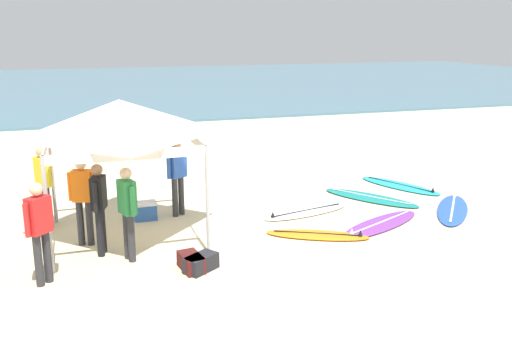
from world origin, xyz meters
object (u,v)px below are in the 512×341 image
Objects in this scene: canopy_tent at (120,119)px; gear_bag_by_pole at (191,262)px; person_orange at (83,195)px; cooler_box at (145,211)px; person_blue at (177,172)px; person_green at (128,207)px; person_yellow at (43,181)px; surfboard_purple at (380,224)px; surfboard_cyan at (400,186)px; surfboard_orange at (318,235)px; surfboard_teal at (370,198)px; surfboard_blue at (452,209)px; person_black at (99,203)px; person_red at (40,226)px; surfboard_white at (306,212)px; gear_bag_near_tent at (201,263)px.

canopy_tent is 3.12m from gear_bag_by_pole.
person_orange reaches higher than cooler_box.
person_blue is at bearing 39.58° from canopy_tent.
person_green is (-0.04, -1.19, -1.40)m from canopy_tent.
person_yellow is 1.00× the size of person_orange.
surfboard_purple is at bearing -17.76° from person_yellow.
person_orange is 2.59m from gear_bag_by_pole.
gear_bag_by_pole is (-6.28, -3.49, 0.10)m from surfboard_cyan.
canopy_tent is 2.12m from person_blue.
gear_bag_by_pole is at bearing -163.61° from surfboard_orange.
surfboard_teal and surfboard_blue have the same top height.
surfboard_blue is 7.81m from person_black.
person_yellow is (-7.44, 0.38, 0.95)m from surfboard_teal.
surfboard_teal is 1.01× the size of surfboard_cyan.
person_black is at bearing -178.73° from surfboard_blue.
canopy_tent is at bearing -37.67° from person_yellow.
surfboard_teal is 1.42× the size of person_red.
surfboard_white is at bearing 20.46° from person_red.
cooler_box is (-3.50, 0.68, 0.16)m from surfboard_white.
surfboard_teal is at bearing 15.45° from surfboard_white.
canopy_tent is at bearing 13.49° from person_orange.
cooler_box is at bearing 169.00° from surfboard_white.
person_blue is at bearing 45.70° from person_black.
surfboard_purple is at bearing 6.84° from person_red.
surfboard_blue is at bearing 7.64° from person_red.
gear_bag_near_tent is (2.54, -0.28, -0.85)m from person_red.
surfboard_orange is 0.87× the size of surfboard_cyan.
person_blue is at bearing 153.31° from surfboard_purple.
surfboard_teal is 6.67m from person_black.
person_orange is at bearing -174.46° from surfboard_white.
person_green is (-7.23, -2.72, 0.95)m from surfboard_cyan.
surfboard_orange is 5.24m from person_red.
surfboard_teal is 6.82m from person_orange.
surfboard_orange is (3.65, -1.16, -2.35)m from canopy_tent.
gear_bag_near_tent reaches higher than surfboard_blue.
canopy_tent is 1.66× the size of person_green.
surfboard_purple is 4.98× the size of cooler_box.
gear_bag_near_tent is (1.57, -1.28, -0.85)m from person_black.
surfboard_blue is at bearing 13.24° from gear_bag_near_tent.
person_green is 2.85× the size of gear_bag_by_pole.
surfboard_cyan is (7.19, 1.53, -2.35)m from canopy_tent.
surfboard_orange is at bearing 0.53° from person_green.
canopy_tent is 6.41m from surfboard_teal.
surfboard_purple is at bearing -26.69° from person_blue.
surfboard_purple is 4.15× the size of gear_bag_by_pole.
gear_bag_near_tent is at bearing -149.49° from surfboard_teal.
surfboard_teal is 1.42× the size of person_yellow.
person_green is 1.49m from gear_bag_by_pole.
cooler_box is (-3.16, 2.11, 0.16)m from surfboard_orange.
person_green is at bearing 142.38° from gear_bag_near_tent.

